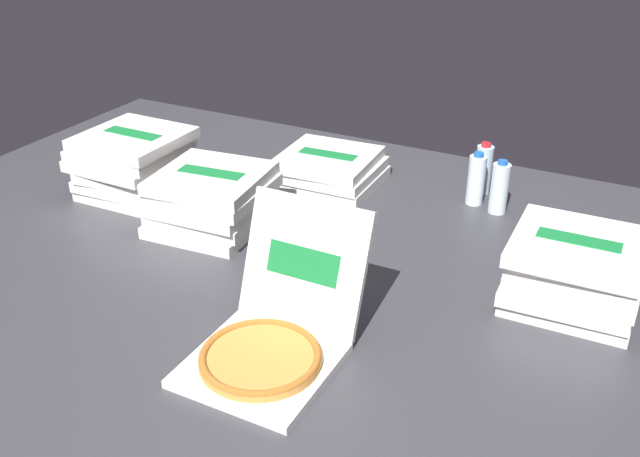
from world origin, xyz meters
The scene contains 9 objects.
ground_plane centered at (0.00, 0.00, -0.01)m, with size 3.20×2.40×0.02m, color #38383D.
open_pizza_box centered at (0.13, -0.34, 0.07)m, with size 0.35×0.48×0.35m.
pizza_stack_right_mid centered at (0.77, 0.27, 0.10)m, with size 0.38×0.38×0.21m.
pizza_stack_left_mid centered at (-0.83, 0.27, 0.12)m, with size 0.39×0.38×0.25m.
pizza_stack_left_near centered at (-0.22, 0.69, 0.06)m, with size 0.38×0.37×0.12m.
pizza_stack_left_far centered at (-0.42, 0.18, 0.10)m, with size 0.39×0.39×0.21m.
water_bottle_0 centered at (0.42, 0.74, 0.09)m, with size 0.06×0.06×0.20m.
water_bottle_1 centered at (0.33, 0.78, 0.09)m, with size 0.06×0.06×0.20m.
water_bottle_2 centered at (0.33, 0.88, 0.09)m, with size 0.06×0.06×0.20m.
Camera 1 is at (0.92, -1.59, 1.15)m, focal length 39.99 mm.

